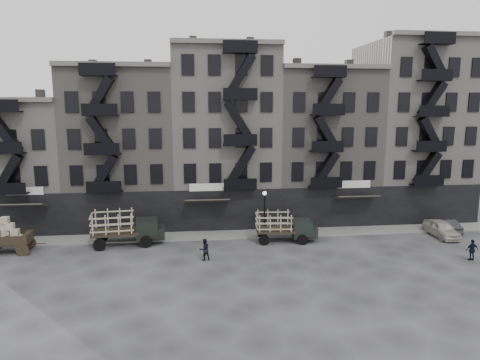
{
  "coord_description": "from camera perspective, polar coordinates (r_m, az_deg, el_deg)",
  "views": [
    {
      "loc": [
        -3.13,
        -33.71,
        11.77
      ],
      "look_at": [
        0.97,
        4.0,
        5.07
      ],
      "focal_mm": 32.0,
      "sensor_mm": 36.0,
      "label": 1
    }
  ],
  "objects": [
    {
      "name": "building_midwest",
      "position": [
        44.28,
        -15.14,
        4.13
      ],
      "size": [
        10.0,
        11.35,
        16.2
      ],
      "color": "slate",
      "rests_on": "ground"
    },
    {
      "name": "building_west",
      "position": [
        47.05,
        -27.18,
        1.86
      ],
      "size": [
        10.0,
        11.35,
        13.2
      ],
      "color": "#99958D",
      "rests_on": "ground"
    },
    {
      "name": "car_east",
      "position": [
        42.87,
        25.28,
        -5.89
      ],
      "size": [
        1.78,
        4.31,
        1.46
      ],
      "primitive_type": "imported",
      "rotation": [
        0.0,
        0.0,
        -0.01
      ],
      "color": "#B6B1A3",
      "rests_on": "ground"
    },
    {
      "name": "pedestrian_mid",
      "position": [
        33.24,
        -4.76,
        -9.2
      ],
      "size": [
        1.02,
        0.92,
        1.7
      ],
      "primitive_type": "imported",
      "rotation": [
        0.0,
        0.0,
        3.56
      ],
      "color": "black",
      "rests_on": "ground"
    },
    {
      "name": "sidewalk",
      "position": [
        39.37,
        -1.38,
        -7.27
      ],
      "size": [
        55.0,
        2.5,
        0.15
      ],
      "primitive_type": "cube",
      "color": "slate",
      "rests_on": "ground"
    },
    {
      "name": "stake_truck_west",
      "position": [
        37.6,
        -15.0,
        -5.88
      ],
      "size": [
        6.13,
        2.98,
        2.98
      ],
      "rotation": [
        0.0,
        0.0,
        0.11
      ],
      "color": "black",
      "rests_on": "ground"
    },
    {
      "name": "stake_truck_east",
      "position": [
        37.48,
        5.92,
        -5.95
      ],
      "size": [
        5.36,
        2.49,
        2.62
      ],
      "rotation": [
        0.0,
        0.0,
        -0.07
      ],
      "color": "black",
      "rests_on": "ground"
    },
    {
      "name": "building_east",
      "position": [
        49.37,
        21.87,
        6.08
      ],
      "size": [
        10.0,
        11.35,
        19.2
      ],
      "color": "#99958D",
      "rests_on": "ground"
    },
    {
      "name": "building_center",
      "position": [
        43.77,
        -2.1,
        5.72
      ],
      "size": [
        10.0,
        11.35,
        18.2
      ],
      "color": "#99958D",
      "rests_on": "ground"
    },
    {
      "name": "ground",
      "position": [
        35.84,
        -0.86,
        -9.16
      ],
      "size": [
        140.0,
        140.0,
        0.0
      ],
      "primitive_type": "plane",
      "color": "#38383A",
      "rests_on": "ground"
    },
    {
      "name": "wagon",
      "position": [
        39.06,
        -28.67,
        -6.18
      ],
      "size": [
        3.62,
        2.08,
        2.98
      ],
      "rotation": [
        0.0,
        0.0,
        0.05
      ],
      "color": "black",
      "rests_on": "ground"
    },
    {
      "name": "lamp_post",
      "position": [
        37.9,
        3.29,
        -3.72
      ],
      "size": [
        0.36,
        0.36,
        4.28
      ],
      "color": "black",
      "rests_on": "ground"
    },
    {
      "name": "policeman",
      "position": [
        37.55,
        28.56,
        -8.19
      ],
      "size": [
        0.98,
        0.41,
        1.66
      ],
      "primitive_type": "imported",
      "rotation": [
        0.0,
        0.0,
        3.15
      ],
      "color": "black",
      "rests_on": "ground"
    },
    {
      "name": "car_far",
      "position": [
        44.55,
        25.7,
        -5.47
      ],
      "size": [
        1.6,
        3.97,
        1.28
      ],
      "primitive_type": "imported",
      "rotation": [
        0.0,
        0.0,
        3.08
      ],
      "color": "#232325",
      "rests_on": "ground"
    },
    {
      "name": "building_mideast",
      "position": [
        45.67,
        10.56,
        4.48
      ],
      "size": [
        10.0,
        11.35,
        16.2
      ],
      "color": "slate",
      "rests_on": "ground"
    }
  ]
}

